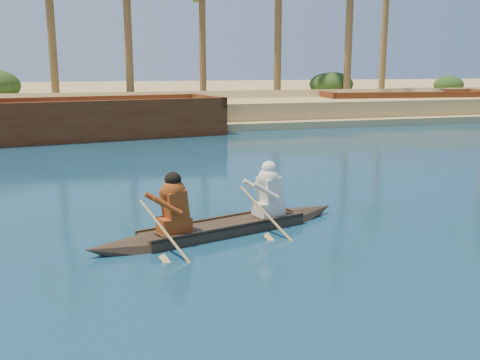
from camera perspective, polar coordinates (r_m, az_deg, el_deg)
name	(u,v)px	position (r m, az deg, el deg)	size (l,w,h in m)	color
sandy_embankment	(18,98)	(50.90, -22.57, 8.04)	(150.00, 51.00, 1.50)	tan
canoe	(224,218)	(10.39, -1.73, -4.11)	(5.49, 2.18, 1.51)	#34271C
barge_mid	(86,121)	(25.85, -16.10, 6.05)	(12.98, 6.03, 2.08)	brown
barge_right	(407,106)	(37.32, 17.37, 7.57)	(12.12, 5.16, 1.96)	brown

